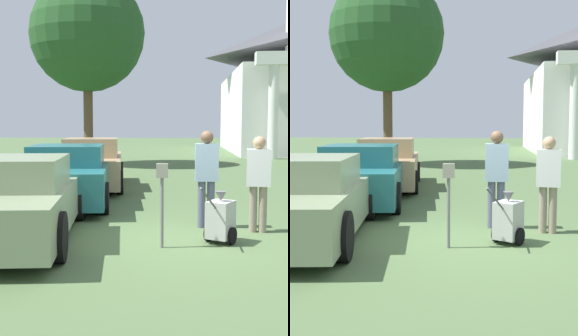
# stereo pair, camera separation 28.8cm
# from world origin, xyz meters

# --- Properties ---
(ground_plane) EXTENTS (120.00, 120.00, 0.00)m
(ground_plane) POSITION_xyz_m (0.00, 0.00, 0.00)
(ground_plane) COLOR #4C663D
(parked_car_sage) EXTENTS (2.36, 4.88, 1.39)m
(parked_car_sage) POSITION_xyz_m (-2.66, -0.04, 0.66)
(parked_car_sage) COLOR gray
(parked_car_sage) RESTS_ON ground_plane
(parked_car_teal) EXTENTS (2.46, 4.87, 1.43)m
(parked_car_teal) POSITION_xyz_m (-2.66, 3.48, 0.67)
(parked_car_teal) COLOR #23666B
(parked_car_teal) RESTS_ON ground_plane
(parked_car_tan) EXTENTS (2.35, 4.99, 1.51)m
(parked_car_tan) POSITION_xyz_m (-2.66, 6.41, 0.69)
(parked_car_tan) COLOR tan
(parked_car_tan) RESTS_ON ground_plane
(parking_meter) EXTENTS (0.18, 0.09, 1.32)m
(parking_meter) POSITION_xyz_m (-0.23, -0.44, 0.92)
(parking_meter) COLOR slate
(parking_meter) RESTS_ON ground_plane
(person_worker) EXTENTS (0.42, 0.24, 1.80)m
(person_worker) POSITION_xyz_m (0.53, 1.06, 1.03)
(person_worker) COLOR #515670
(person_worker) RESTS_ON ground_plane
(person_supervisor) EXTENTS (0.45, 0.28, 1.71)m
(person_supervisor) POSITION_xyz_m (1.43, 0.76, 0.97)
(person_supervisor) COLOR gray
(person_supervisor) RESTS_ON ground_plane
(equipment_cart) EXTENTS (0.64, 0.96, 1.00)m
(equipment_cart) POSITION_xyz_m (0.70, -0.07, 0.39)
(equipment_cart) COLOR #B2B2AD
(equipment_cart) RESTS_ON ground_plane
(shade_tree) EXTENTS (5.39, 5.39, 8.83)m
(shade_tree) POSITION_xyz_m (-4.38, 14.41, 6.12)
(shade_tree) COLOR brown
(shade_tree) RESTS_ON ground_plane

